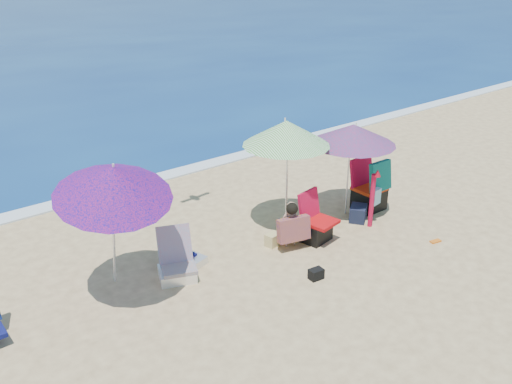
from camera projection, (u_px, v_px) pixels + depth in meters
ground at (305, 263)px, 9.66m from camera, size 120.00×120.00×0.00m
foam at (158, 178)px, 13.29m from camera, size 120.00×0.50×0.04m
umbrella_turquoise at (353, 134)px, 10.84m from camera, size 1.90×1.90×1.95m
umbrella_striped at (286, 133)px, 10.24m from camera, size 1.87×1.87×2.19m
umbrella_blue at (113, 182)px, 7.95m from camera, size 1.97×2.03×2.38m
furled_umbrella at (373, 195)px, 10.71m from camera, size 0.15×0.20×1.22m
chair_navy at (185, 256)px, 9.58m from camera, size 0.65×0.71×0.61m
chair_rainbow at (177, 265)px, 9.19m from camera, size 0.82×0.87×0.80m
camp_chair_left at (315, 226)px, 10.35m from camera, size 0.65×0.70×0.95m
camp_chair_right at (370, 191)px, 11.55m from camera, size 0.72×0.81×1.12m
person_center at (291, 226)px, 10.04m from camera, size 0.67×0.64×0.89m
bag_tan at (273, 240)px, 10.22m from camera, size 0.30×0.23×0.23m
bag_navy_b at (358, 213)px, 11.16m from camera, size 0.51×0.49×0.31m
bag_black_b at (316, 274)px, 9.17m from camera, size 0.25×0.19×0.18m
orange_item at (435, 241)px, 10.37m from camera, size 0.23×0.14×0.03m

